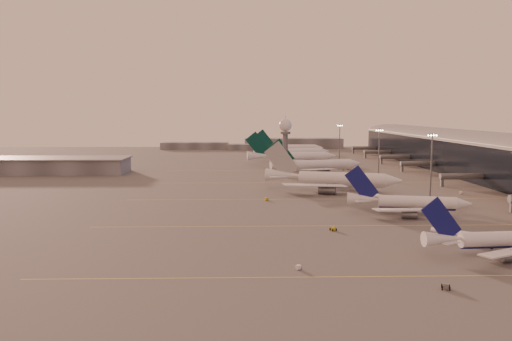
{
  "coord_description": "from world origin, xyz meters",
  "views": [
    {
      "loc": [
        -16.03,
        -130.81,
        32.52
      ],
      "look_at": [
        -11.19,
        63.17,
        10.04
      ],
      "focal_mm": 35.0,
      "sensor_mm": 36.0,
      "label": 1
    }
  ],
  "objects": [
    {
      "name": "ground",
      "position": [
        0.0,
        0.0,
        0.0
      ],
      "size": [
        700.0,
        700.0,
        0.0
      ],
      "primitive_type": "plane",
      "color": "#535151",
      "rests_on": "ground"
    },
    {
      "name": "taxiway_markings",
      "position": [
        30.0,
        56.0,
        0.01
      ],
      "size": [
        180.0,
        185.25,
        0.02
      ],
      "color": "#EFDC54",
      "rests_on": "ground"
    },
    {
      "name": "terminal",
      "position": [
        107.88,
        110.09,
        10.52
      ],
      "size": [
        57.0,
        362.0,
        23.04
      ],
      "color": "black",
      "rests_on": "ground"
    },
    {
      "name": "hangar",
      "position": [
        -120.0,
        140.0,
        4.32
      ],
      "size": [
        82.0,
        27.0,
        8.5
      ],
      "color": "#5A5C61",
      "rests_on": "ground"
    },
    {
      "name": "radar_tower",
      "position": [
        5.0,
        120.0,
        20.95
      ],
      "size": [
        6.4,
        6.4,
        31.1
      ],
      "color": "#5C5F64",
      "rests_on": "ground"
    },
    {
      "name": "mast_b",
      "position": [
        55.0,
        55.0,
        13.74
      ],
      "size": [
        3.6,
        0.56,
        25.0
      ],
      "color": "#5C5F64",
      "rests_on": "ground"
    },
    {
      "name": "mast_c",
      "position": [
        50.0,
        110.0,
        13.74
      ],
      "size": [
        3.6,
        0.56,
        25.0
      ],
      "color": "#5C5F64",
      "rests_on": "ground"
    },
    {
      "name": "mast_d",
      "position": [
        48.0,
        200.0,
        13.74
      ],
      "size": [
        3.6,
        0.56,
        25.0
      ],
      "color": "#5C5F64",
      "rests_on": "ground"
    },
    {
      "name": "distant_horizon",
      "position": [
        2.62,
        325.14,
        3.89
      ],
      "size": [
        165.0,
        37.5,
        9.0
      ],
      "color": "#5A5C61",
      "rests_on": "ground"
    },
    {
      "name": "narrowbody_near",
      "position": [
        41.89,
        -19.57,
        2.77
      ],
      "size": [
        35.0,
        27.86,
        13.67
      ],
      "color": "white",
      "rests_on": "ground"
    },
    {
      "name": "narrowbody_mid",
      "position": [
        37.0,
        26.53,
        3.15
      ],
      "size": [
        39.24,
        30.98,
        15.54
      ],
      "color": "white",
      "rests_on": "ground"
    },
    {
      "name": "widebody_white",
      "position": [
        21.37,
        76.51,
        3.55
      ],
      "size": [
        56.44,
        44.56,
        20.48
      ],
      "color": "white",
      "rests_on": "ground"
    },
    {
      "name": "greentail_a",
      "position": [
        23.53,
        135.47,
        3.39
      ],
      "size": [
        51.96,
        41.47,
        19.21
      ],
      "color": "white",
      "rests_on": "ground"
    },
    {
      "name": "greentail_b",
      "position": [
        14.65,
        181.09,
        3.72
      ],
      "size": [
        57.93,
        46.56,
        21.07
      ],
      "color": "white",
      "rests_on": "ground"
    },
    {
      "name": "greentail_c",
      "position": [
        18.4,
        214.67,
        3.67
      ],
      "size": [
        55.41,
        44.06,
        20.8
      ],
      "color": "white",
      "rests_on": "ground"
    },
    {
      "name": "greentail_d",
      "position": [
        21.01,
        265.01,
        3.47
      ],
      "size": [
        54.06,
        43.57,
        19.62
      ],
      "color": "white",
      "rests_on": "ground"
    },
    {
      "name": "gsv_truck_a",
      "position": [
        -4.34,
        -29.98,
        1.01
      ],
      "size": [
        4.99,
        4.25,
        1.97
      ],
      "color": "white",
      "rests_on": "ground"
    },
    {
      "name": "gsv_tug_near",
      "position": [
        21.36,
        -42.56,
        0.53
      ],
      "size": [
        3.17,
        4.07,
        1.02
      ],
      "color": "slate",
      "rests_on": "ground"
    },
    {
      "name": "gsv_tug_mid",
      "position": [
        8.76,
        3.93,
        0.5
      ],
      "size": [
        3.37,
        3.93,
        0.96
      ],
      "color": "gold",
      "rests_on": "ground"
    },
    {
      "name": "gsv_truck_b",
      "position": [
        55.19,
        36.15,
        1.2
      ],
      "size": [
        6.15,
        3.51,
        2.34
      ],
      "color": "white",
      "rests_on": "ground"
    },
    {
      "name": "gsv_truck_c",
      "position": [
        -7.21,
        52.16,
        1.19
      ],
      "size": [
        6.14,
        4.03,
        2.33
      ],
      "color": "gold",
      "rests_on": "ground"
    },
    {
      "name": "gsv_catering_b",
      "position": [
        71.39,
        64.89,
        2.23
      ],
      "size": [
        5.95,
        4.12,
        4.47
      ],
      "color": "white",
      "rests_on": "ground"
    },
    {
      "name": "gsv_tug_far",
      "position": [
        17.26,
        92.4,
        0.48
      ],
      "size": [
        2.67,
        3.61,
        0.92
      ],
      "color": "white",
      "rests_on": "ground"
    },
    {
      "name": "gsv_tug_hangar",
      "position": [
        44.1,
        149.56,
        0.55
      ],
      "size": [
        4.14,
        3.06,
        1.06
      ],
      "color": "gold",
      "rests_on": "ground"
    }
  ]
}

